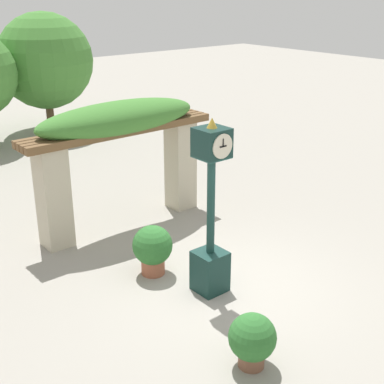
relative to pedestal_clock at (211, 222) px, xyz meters
The scene contains 5 objects.
ground_plane 1.38m from the pedestal_clock, 16.03° to the right, with size 60.00×60.00×0.00m, color gray.
pedestal_clock is the anchor object (origin of this frame).
pergola 3.44m from the pedestal_clock, 84.09° to the left, with size 4.45×1.16×2.82m.
potted_plant_near_left 1.45m from the pedestal_clock, 111.41° to the left, with size 0.75×0.75×0.96m.
potted_plant_near_right 2.29m from the pedestal_clock, 115.00° to the right, with size 0.69×0.69×0.83m.
Camera 1 is at (-5.86, -6.09, 5.11)m, focal length 50.00 mm.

